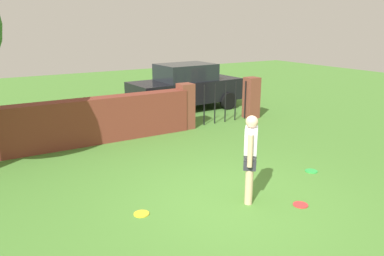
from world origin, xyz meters
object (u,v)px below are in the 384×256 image
car (186,87)px  frisbee_red (300,205)px  frisbee_green (311,171)px  person (250,155)px  frisbee_yellow (141,214)px

car → frisbee_red: 8.15m
frisbee_red → frisbee_green: bearing=35.7°
person → car: 7.74m
person → frisbee_green: bearing=-37.3°
person → car: (2.86, 7.19, -0.04)m
car → frisbee_green: size_ratio=15.84×
frisbee_red → frisbee_green: (1.42, 1.02, 0.00)m
person → frisbee_green: (2.11, 0.39, -0.89)m
car → frisbee_yellow: (-4.76, -6.63, -0.85)m
car → frisbee_yellow: 8.21m
car → frisbee_red: car is taller
frisbee_yellow → frisbee_green: 4.01m
car → frisbee_red: size_ratio=15.84×
car → frisbee_yellow: car is taller
frisbee_red → person: bearing=137.9°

